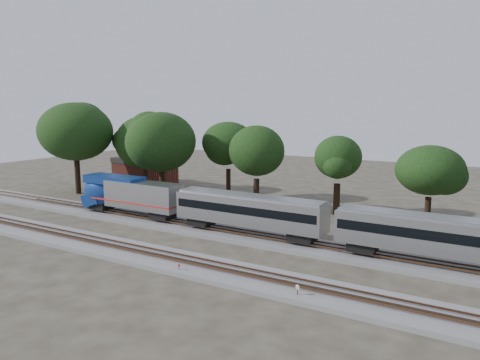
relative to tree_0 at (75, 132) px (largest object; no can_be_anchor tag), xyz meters
The scene contains 14 objects.
ground 37.84m from the tree_0, 22.28° to the right, with size 160.00×160.00×0.00m, color #383328.
track_far 36.02m from the tree_0, 13.09° to the right, with size 160.00×5.00×0.73m.
track_near 39.43m from the tree_0, 27.83° to the right, with size 160.00×5.00×0.73m.
switch_stand_red 41.49m from the tree_0, 29.16° to the right, with size 0.28×0.10×0.88m.
switch_stand_white 50.56m from the tree_0, 22.99° to the right, with size 0.35×0.17×1.15m.
switch_lever 45.88m from the tree_0, 26.31° to the right, with size 0.50×0.30×0.30m, color #512D19.
brick_building 13.74m from the tree_0, 70.84° to the left, with size 10.87×8.51×4.72m.
tree_0 is the anchor object (origin of this frame).
tree_1 10.50m from the tree_0, 41.09° to the left, with size 7.96×7.96×11.23m.
tree_2 16.92m from the tree_0, ahead, with size 8.90×8.90×12.54m.
tree_3 24.04m from the tree_0, 20.05° to the left, with size 8.46×8.46×11.93m.
tree_4 30.05m from the tree_0, ahead, with size 8.07×8.07×11.37m.
tree_5 40.08m from the tree_0, 10.40° to the left, with size 7.44×7.44×10.49m.
tree_6 50.83m from the tree_0, ahead, with size 6.75×6.75×9.52m.
Camera 1 is at (24.64, -34.86, 13.93)m, focal length 35.00 mm.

